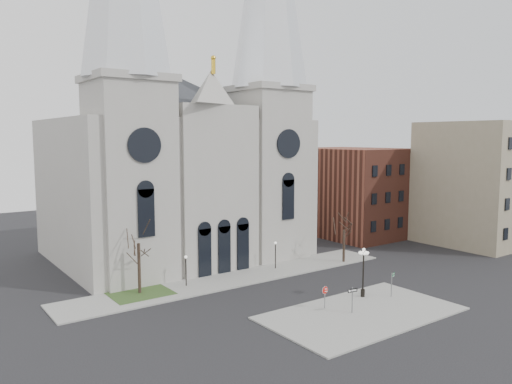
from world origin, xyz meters
TOP-DOWN VIEW (x-y plane):
  - ground at (0.00, 0.00)m, footprint 160.00×160.00m
  - sidewalk_near at (3.00, -5.00)m, footprint 18.00×10.00m
  - sidewalk_far at (0.00, 11.00)m, footprint 40.00×6.00m
  - grass_patch at (-11.00, 12.00)m, footprint 6.00×5.00m
  - cathedral at (0.00, 22.86)m, footprint 33.00×26.66m
  - bg_building_brick at (30.00, 22.00)m, footprint 14.00×18.00m
  - bg_building_tan at (38.00, 6.00)m, footprint 10.00×14.00m
  - tree_left at (-11.00, 12.00)m, footprint 3.20×3.20m
  - tree_right at (15.00, 9.00)m, footprint 3.20×3.20m
  - ped_lamp_left at (-6.00, 11.50)m, footprint 0.32×0.32m
  - ped_lamp_right at (6.00, 11.50)m, footprint 0.32×0.32m
  - stop_sign at (1.05, -2.22)m, footprint 0.72×0.28m
  - globe_lamp at (6.44, -1.96)m, footprint 1.17×1.17m
  - one_way_sign at (2.24, -4.51)m, footprint 1.02×0.21m
  - street_name_sign at (8.84, -3.56)m, footprint 0.72×0.31m

SIDE VIEW (x-z plane):
  - ground at x=0.00m, z-range 0.00..0.00m
  - sidewalk_near at x=3.00m, z-range 0.00..0.14m
  - sidewalk_far at x=0.00m, z-range 0.00..0.14m
  - grass_patch at x=-11.00m, z-range 0.00..0.18m
  - street_name_sign at x=8.84m, z-range 0.35..2.73m
  - stop_sign at x=1.05m, z-range 0.61..2.71m
  - one_way_sign at x=2.24m, z-range 0.54..2.88m
  - ped_lamp_left at x=-6.00m, z-range 0.70..3.96m
  - ped_lamp_right at x=6.00m, z-range 0.70..3.96m
  - globe_lamp at x=6.44m, z-range 0.77..5.65m
  - tree_right at x=15.00m, z-range 1.47..7.47m
  - tree_left at x=-11.00m, z-range 1.83..9.33m
  - bg_building_brick at x=30.00m, z-range 0.00..14.00m
  - bg_building_tan at x=38.00m, z-range 0.00..18.00m
  - cathedral at x=0.00m, z-range -8.52..45.48m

